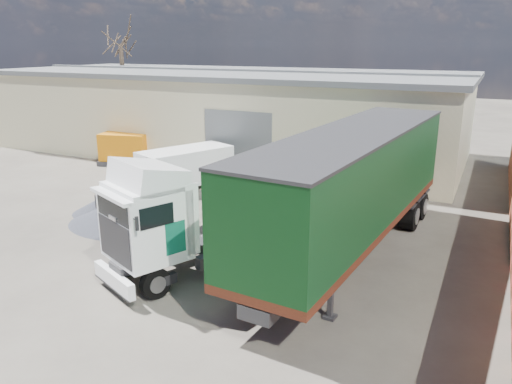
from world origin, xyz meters
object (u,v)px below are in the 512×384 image
at_px(orange_skip, 126,151).
at_px(tractor_unit, 168,228).
at_px(panel_van, 182,168).
at_px(bare_tree, 120,32).
at_px(box_trailer, 354,181).

bearing_deg(orange_skip, tractor_unit, -60.60).
distance_m(tractor_unit, panel_van, 10.22).
height_order(tractor_unit, panel_van, tractor_unit).
height_order(bare_tree, orange_skip, bare_tree).
relative_size(bare_tree, tractor_unit, 1.60).
distance_m(tractor_unit, orange_skip, 16.07).
height_order(bare_tree, panel_van, bare_tree).
bearing_deg(bare_tree, panel_van, -42.03).
relative_size(bare_tree, panel_van, 1.87).
relative_size(tractor_unit, box_trailer, 0.45).
bearing_deg(panel_van, bare_tree, 161.57).
height_order(tractor_unit, box_trailer, box_trailer).
height_order(bare_tree, tractor_unit, bare_tree).
bearing_deg(orange_skip, bare_tree, 114.85).
height_order(box_trailer, panel_van, box_trailer).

